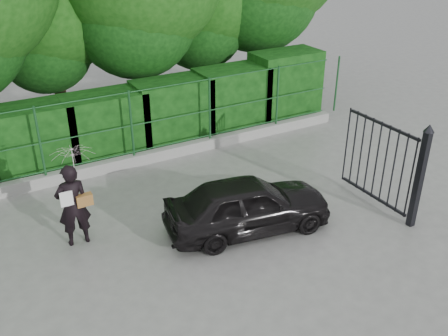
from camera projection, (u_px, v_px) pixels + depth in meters
ground at (197, 259)px, 9.79m from camera, size 80.00×80.00×0.00m
kerb at (120, 164)px, 13.21m from camera, size 14.00×0.25×0.30m
fence at (125, 125)px, 12.83m from camera, size 14.13×0.06×1.80m
hedge at (113, 122)px, 13.71m from camera, size 14.20×1.20×2.18m
gate at (402, 168)px, 10.70m from camera, size 0.22×2.33×2.36m
woman at (74, 185)px, 9.76m from camera, size 0.91×0.86×2.10m
car at (248, 204)px, 10.49m from camera, size 3.71×1.98×1.20m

